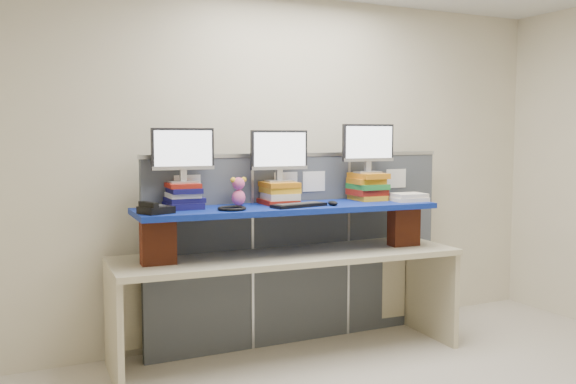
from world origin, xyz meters
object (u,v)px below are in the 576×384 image
monitor_right (368,145)px  desk (288,274)px  monitor_left (183,152)px  keyboard (299,205)px  monitor_center (279,153)px  blue_board (288,208)px  desk_phone (155,209)px

monitor_right → desk: bearing=-170.9°
monitor_left → keyboard: bearing=-16.6°
monitor_center → keyboard: (0.04, -0.24, -0.38)m
monitor_left → monitor_center: bearing=0.0°
blue_board → monitor_right: 0.88m
monitor_left → monitor_right: 1.50m
monitor_left → monitor_right: (1.50, -0.09, 0.04)m
monitor_right → desk_phone: (-1.76, -0.13, -0.41)m
desk_phone → monitor_right: bearing=-16.1°
desk → keyboard: size_ratio=6.00×
monitor_center → monitor_left: bearing=-180.0°
blue_board → desk_phone: bearing=-173.1°
desk → desk_phone: desk_phone is taller
monitor_right → desk_phone: 1.81m
blue_board → monitor_right: monitor_right is taller
monitor_left → monitor_center: size_ratio=1.00×
desk → keyboard: keyboard is taller
keyboard → monitor_center: bearing=89.6°
desk → monitor_right: (0.75, 0.07, 0.96)m
blue_board → monitor_left: 0.88m
blue_board → desk_phone: desk_phone is taller
blue_board → desk_phone: 1.02m
desk → desk_phone: bearing=-173.1°
monitor_center → keyboard: bearing=-76.0°
desk → monitor_center: 0.91m
monitor_center → monitor_right: 0.76m
keyboard → monitor_right: bearing=4.2°
monitor_right → keyboard: (-0.72, -0.19, -0.43)m
monitor_left → keyboard: size_ratio=1.02×
blue_board → monitor_right: (0.75, 0.07, 0.46)m
blue_board → monitor_center: monitor_center is taller
keyboard → desk_phone: 1.04m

